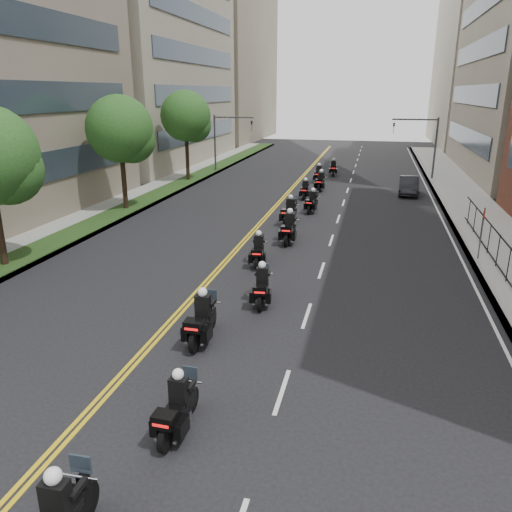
{
  "coord_description": "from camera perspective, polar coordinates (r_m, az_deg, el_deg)",
  "views": [
    {
      "loc": [
        5.21,
        -6.65,
        7.82
      ],
      "look_at": [
        0.75,
        12.28,
        1.38
      ],
      "focal_mm": 35.0,
      "sensor_mm": 36.0,
      "label": 1
    }
  ],
  "objects": [
    {
      "name": "ground",
      "position": [
        11.51,
        -20.03,
        -25.82
      ],
      "size": [
        160.0,
        160.0,
        0.0
      ],
      "primitive_type": "plane",
      "color": "black",
      "rests_on": "ground"
    },
    {
      "name": "sidewalk_right",
      "position": [
        33.28,
        24.68,
        3.16
      ],
      "size": [
        4.0,
        90.0,
        0.15
      ],
      "primitive_type": "cube",
      "color": "gray",
      "rests_on": "ground"
    },
    {
      "name": "sidewalk_left",
      "position": [
        36.85,
        -14.99,
        5.55
      ],
      "size": [
        4.0,
        90.0,
        0.15
      ],
      "primitive_type": "cube",
      "color": "gray",
      "rests_on": "ground"
    },
    {
      "name": "grass_strip",
      "position": [
        36.46,
        -13.88,
        5.66
      ],
      "size": [
        2.0,
        90.0,
        0.04
      ],
      "primitive_type": "cube",
      "color": "#1E3B15",
      "rests_on": "sidewalk_left"
    },
    {
      "name": "building_right_far",
      "position": [
        86.35,
        25.8,
        20.06
      ],
      "size": [
        15.0,
        28.0,
        26.0
      ],
      "primitive_type": "cube",
      "color": "gray",
      "rests_on": "ground"
    },
    {
      "name": "building_left_mid",
      "position": [
        61.73,
        -14.56,
        26.34
      ],
      "size": [
        16.11,
        28.0,
        34.0
      ],
      "color": "gray",
      "rests_on": "ground"
    },
    {
      "name": "building_left_far",
      "position": [
        89.06,
        -4.87,
        21.58
      ],
      "size": [
        16.0,
        28.0,
        26.0
      ],
      "primitive_type": "cube",
      "color": "#756955",
      "rests_on": "ground"
    },
    {
      "name": "street_trees",
      "position": [
        30.15,
        -19.88,
        12.14
      ],
      "size": [
        4.4,
        38.4,
        7.98
      ],
      "color": "#312116",
      "rests_on": "ground"
    },
    {
      "name": "traffic_signal_right",
      "position": [
        49.01,
        18.76,
        12.55
      ],
      "size": [
        4.09,
        0.2,
        5.6
      ],
      "color": "#3F3F44",
      "rests_on": "ground"
    },
    {
      "name": "traffic_signal_left",
      "position": [
        51.0,
        -3.68,
        13.64
      ],
      "size": [
        4.09,
        0.2,
        5.6
      ],
      "color": "#3F3F44",
      "rests_on": "ground"
    },
    {
      "name": "motorcycle_1",
      "position": [
        12.53,
        -8.98,
        -16.83
      ],
      "size": [
        0.52,
        2.22,
        1.64
      ],
      "rotation": [
        0.0,
        0.0,
        -0.03
      ],
      "color": "black",
      "rests_on": "ground"
    },
    {
      "name": "motorcycle_2",
      "position": [
        16.43,
        -6.19,
        -7.38
      ],
      "size": [
        0.57,
        2.48,
        1.83
      ],
      "rotation": [
        0.0,
        0.0,
        0.01
      ],
      "color": "black",
      "rests_on": "ground"
    },
    {
      "name": "motorcycle_3",
      "position": [
        19.15,
        0.67,
        -3.62
      ],
      "size": [
        0.68,
        2.28,
        1.69
      ],
      "rotation": [
        0.0,
        0.0,
        0.13
      ],
      "color": "black",
      "rests_on": "ground"
    },
    {
      "name": "motorcycle_4",
      "position": [
        23.43,
        0.27,
        0.5
      ],
      "size": [
        0.67,
        2.23,
        1.65
      ],
      "rotation": [
        0.0,
        0.0,
        0.13
      ],
      "color": "black",
      "rests_on": "ground"
    },
    {
      "name": "motorcycle_5",
      "position": [
        26.97,
        3.81,
        3.06
      ],
      "size": [
        0.58,
        2.55,
        1.88
      ],
      "rotation": [
        0.0,
        0.0,
        -0.0
      ],
      "color": "black",
      "rests_on": "ground"
    },
    {
      "name": "motorcycle_6",
      "position": [
        30.9,
        3.86,
        4.98
      ],
      "size": [
        0.72,
        2.45,
        1.81
      ],
      "rotation": [
        0.0,
        0.0,
        -0.12
      ],
      "color": "black",
      "rests_on": "ground"
    },
    {
      "name": "motorcycle_7",
      "position": [
        34.08,
        6.45,
        6.07
      ],
      "size": [
        0.68,
        2.25,
        1.66
      ],
      "rotation": [
        0.0,
        0.0,
        -0.13
      ],
      "color": "black",
      "rests_on": "ground"
    },
    {
      "name": "motorcycle_8",
      "position": [
        38.5,
        5.63,
        7.47
      ],
      "size": [
        0.5,
        2.17,
        1.6
      ],
      "rotation": [
        0.0,
        0.0,
        0.02
      ],
      "color": "black",
      "rests_on": "ground"
    },
    {
      "name": "motorcycle_9",
      "position": [
        41.8,
        7.39,
        8.35
      ],
      "size": [
        0.59,
        2.39,
        1.76
      ],
      "rotation": [
        0.0,
        0.0,
        -0.05
      ],
      "color": "black",
      "rests_on": "ground"
    },
    {
      "name": "motorcycle_10",
      "position": [
        45.82,
        7.15,
        9.21
      ],
      "size": [
        0.54,
        2.33,
        1.72
      ],
      "rotation": [
        0.0,
        0.0,
        0.01
      ],
      "color": "black",
      "rests_on": "ground"
    },
    {
      "name": "motorcycle_11",
      "position": [
        49.84,
        8.82,
        9.84
      ],
      "size": [
        0.6,
        2.27,
        1.68
      ],
      "rotation": [
        0.0,
        0.0,
        0.08
      ],
      "color": "black",
      "rests_on": "ground"
    },
    {
      "name": "parked_sedan",
      "position": [
        41.81,
        17.06,
        7.71
      ],
      "size": [
        1.68,
        4.32,
        1.4
      ],
      "primitive_type": "imported",
      "rotation": [
        0.0,
        0.0,
        -0.05
      ],
      "color": "black",
      "rests_on": "ground"
    }
  ]
}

